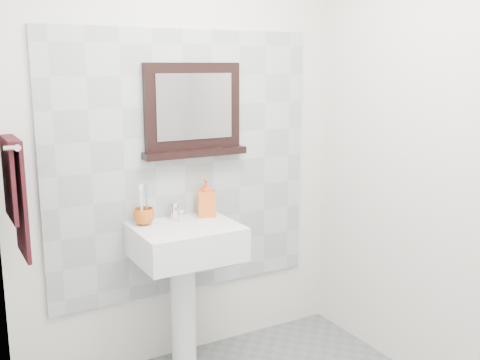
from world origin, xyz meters
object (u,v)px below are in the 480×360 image
at_px(toothbrush_cup, 144,216).
at_px(soap_dispenser, 206,197).
at_px(pedestal_sink, 186,257).
at_px(hand_towel, 15,188).
at_px(framed_mirror, 193,112).

bearing_deg(toothbrush_cup, soap_dispenser, -0.99).
relative_size(pedestal_sink, toothbrush_cup, 8.36).
relative_size(toothbrush_cup, soap_dispenser, 0.52).
bearing_deg(hand_towel, soap_dispenser, 8.04).
bearing_deg(framed_mirror, toothbrush_cup, -168.64).
xyz_separation_m(pedestal_sink, framed_mirror, (0.14, 0.19, 0.77)).
bearing_deg(framed_mirror, pedestal_sink, -127.85).
distance_m(pedestal_sink, hand_towel, 0.97).
height_order(soap_dispenser, hand_towel, hand_towel).
bearing_deg(toothbrush_cup, pedestal_sink, -32.44).
relative_size(pedestal_sink, hand_towel, 1.75).
xyz_separation_m(pedestal_sink, soap_dispenser, (0.18, 0.11, 0.29)).
bearing_deg(toothbrush_cup, framed_mirror, 11.36).
relative_size(soap_dispenser, hand_towel, 0.40).
height_order(toothbrush_cup, framed_mirror, framed_mirror).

